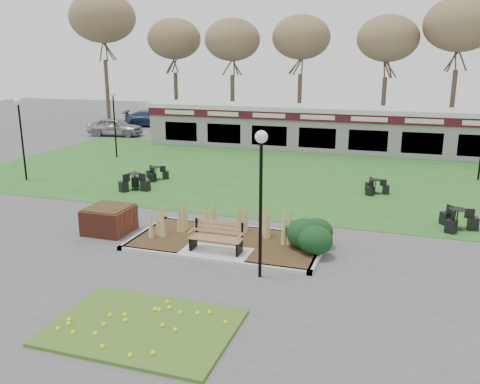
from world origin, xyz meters
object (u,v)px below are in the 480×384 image
(lamp_post_far_left, at_px, (114,110))
(lamp_post_mid_left, at_px, (20,121))
(park_bench, at_px, (217,236))
(lamp_post_near_right, at_px, (261,172))
(bistro_set_a, at_px, (156,175))
(brick_planter, at_px, (109,219))
(bistro_set_d, at_px, (375,189))
(car_blue, at_px, (152,118))
(food_pavilion, at_px, (321,128))
(car_silver, at_px, (115,127))
(car_black, at_px, (210,120))
(bistro_set_b, at_px, (135,184))
(bistro_set_c, at_px, (457,222))

(lamp_post_far_left, bearing_deg, lamp_post_mid_left, -99.88)
(park_bench, distance_m, lamp_post_near_right, 3.29)
(bistro_set_a, bearing_deg, lamp_post_far_left, 138.23)
(brick_planter, bearing_deg, bistro_set_a, 105.33)
(lamp_post_near_right, bearing_deg, bistro_set_d, 76.41)
(car_blue, bearing_deg, food_pavilion, -132.65)
(car_silver, bearing_deg, brick_planter, -155.22)
(lamp_post_mid_left, distance_m, bistro_set_a, 7.15)
(brick_planter, xyz_separation_m, bistro_set_a, (-2.11, 7.68, -0.24))
(lamp_post_far_left, distance_m, car_black, 13.90)
(food_pavilion, xyz_separation_m, car_silver, (-16.43, 1.04, -0.75))
(park_bench, xyz_separation_m, lamp_post_far_left, (-11.57, 12.96, 2.37))
(food_pavilion, relative_size, car_black, 5.27)
(bistro_set_a, relative_size, car_silver, 0.29)
(food_pavilion, bearing_deg, car_blue, 156.70)
(food_pavilion, bearing_deg, lamp_post_near_right, -85.16)
(lamp_post_near_right, relative_size, car_silver, 0.98)
(brick_planter, bearing_deg, bistro_set_d, 43.96)
(lamp_post_far_left, relative_size, car_blue, 0.83)
(car_silver, distance_m, car_blue, 6.00)
(bistro_set_a, distance_m, car_blue, 20.80)
(bistro_set_d, relative_size, car_silver, 0.29)
(bistro_set_b, relative_size, car_black, 0.32)
(lamp_post_mid_left, bearing_deg, park_bench, -26.25)
(food_pavilion, distance_m, car_silver, 16.48)
(park_bench, distance_m, bistro_set_b, 9.06)
(lamp_post_mid_left, relative_size, car_blue, 0.85)
(lamp_post_far_left, distance_m, bistro_set_a, 7.32)
(park_bench, bearing_deg, bistro_set_b, 136.01)
(brick_planter, height_order, lamp_post_mid_left, lamp_post_mid_left)
(bistro_set_d, bearing_deg, bistro_set_c, -53.00)
(lamp_post_mid_left, bearing_deg, bistro_set_b, 0.10)
(food_pavilion, distance_m, car_black, 12.79)
(bistro_set_b, bearing_deg, brick_planter, -69.09)
(brick_planter, xyz_separation_m, bistro_set_d, (8.68, 8.37, -0.24))
(lamp_post_mid_left, relative_size, car_black, 0.89)
(lamp_post_near_right, xyz_separation_m, car_blue, (-18.12, 27.99, -2.35))
(park_bench, bearing_deg, lamp_post_far_left, 131.77)
(food_pavilion, xyz_separation_m, car_blue, (-16.34, 7.04, -0.76))
(park_bench, relative_size, car_silver, 0.40)
(brick_planter, distance_m, bistro_set_a, 7.97)
(park_bench, xyz_separation_m, bistro_set_b, (-6.52, 6.29, -0.31))
(food_pavilion, bearing_deg, lamp_post_far_left, -149.71)
(lamp_post_mid_left, height_order, bistro_set_b, lamp_post_mid_left)
(lamp_post_near_right, distance_m, lamp_post_far_left, 19.49)
(food_pavilion, bearing_deg, car_black, 147.11)
(lamp_post_mid_left, distance_m, bistro_set_b, 6.79)
(car_black, xyz_separation_m, car_blue, (-5.62, 0.10, -0.06))
(car_silver, bearing_deg, park_bench, -147.88)
(food_pavilion, distance_m, lamp_post_far_left, 13.48)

